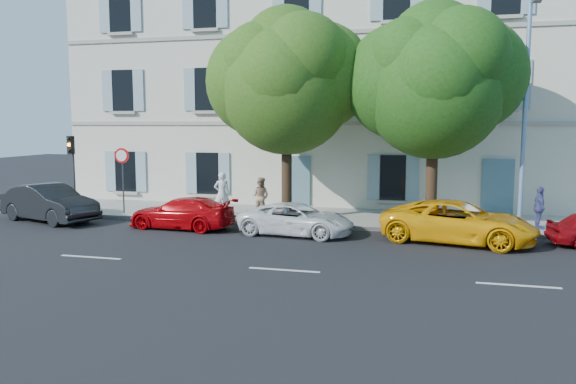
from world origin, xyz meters
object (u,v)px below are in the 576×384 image
(street_lamp, at_px, (526,103))
(car_red_coupe, at_px, (182,213))
(car_dark_sedan, at_px, (49,203))
(car_white_coupe, at_px, (296,219))
(tree_right, at_px, (434,89))
(pedestrian_c, at_px, (539,208))
(pedestrian_b, at_px, (260,197))
(traffic_light, at_px, (72,157))
(pedestrian_a, at_px, (222,194))
(car_yellow_supercar, at_px, (458,222))
(tree_left, at_px, (287,88))
(road_sign, at_px, (122,166))

(street_lamp, bearing_deg, car_red_coupe, -171.30)
(car_dark_sedan, xyz_separation_m, car_white_coupe, (10.44, -0.23, -0.19))
(tree_right, xyz_separation_m, pedestrian_c, (3.85, 0.50, -4.31))
(car_white_coupe, height_order, pedestrian_b, pedestrian_b)
(car_white_coupe, xyz_separation_m, traffic_light, (-10.33, 1.70, 1.97))
(car_dark_sedan, xyz_separation_m, pedestrian_b, (8.24, 2.57, 0.20))
(car_red_coupe, relative_size, pedestrian_c, 2.64)
(car_white_coupe, xyz_separation_m, pedestrian_a, (-3.86, 2.67, 0.48))
(car_yellow_supercar, xyz_separation_m, street_lamp, (2.22, 1.94, 3.99))
(car_red_coupe, bearing_deg, pedestrian_c, 105.31)
(tree_left, bearing_deg, car_dark_sedan, -168.70)
(car_yellow_supercar, height_order, tree_left, tree_left)
(car_red_coupe, height_order, street_lamp, street_lamp)
(car_dark_sedan, bearing_deg, car_white_coupe, -72.68)
(car_white_coupe, height_order, road_sign, road_sign)
(car_dark_sedan, distance_m, pedestrian_b, 8.63)
(traffic_light, height_order, road_sign, traffic_light)
(car_yellow_supercar, bearing_deg, car_red_coupe, 101.47)
(tree_left, distance_m, tree_right, 5.57)
(tree_left, xyz_separation_m, pedestrian_a, (-2.95, 0.54, -4.30))
(car_dark_sedan, distance_m, road_sign, 3.26)
(car_dark_sedan, bearing_deg, tree_left, -60.14)
(pedestrian_a, bearing_deg, car_dark_sedan, -4.39)
(car_red_coupe, xyz_separation_m, road_sign, (-3.60, 1.91, 1.57))
(car_yellow_supercar, bearing_deg, pedestrian_c, -38.25)
(pedestrian_a, relative_size, pedestrian_b, 1.11)
(car_dark_sedan, height_order, pedestrian_a, pedestrian_a)
(car_white_coupe, bearing_deg, car_dark_sedan, 94.52)
(road_sign, bearing_deg, tree_left, 0.67)
(car_dark_sedan, height_order, car_white_coupe, car_dark_sedan)
(car_red_coupe, bearing_deg, tree_left, 123.75)
(traffic_light, bearing_deg, car_dark_sedan, -94.58)
(tree_left, relative_size, traffic_light, 2.44)
(traffic_light, bearing_deg, pedestrian_b, 7.65)
(car_dark_sedan, distance_m, pedestrian_c, 19.10)
(car_yellow_supercar, bearing_deg, pedestrian_a, 86.42)
(car_dark_sedan, bearing_deg, street_lamp, -65.82)
(car_red_coupe, xyz_separation_m, pedestrian_a, (0.67, 2.54, 0.46))
(car_red_coupe, distance_m, pedestrian_a, 2.67)
(traffic_light, bearing_deg, road_sign, 8.99)
(car_yellow_supercar, distance_m, tree_left, 8.24)
(car_white_coupe, bearing_deg, tree_left, 28.91)
(car_white_coupe, bearing_deg, street_lamp, -69.70)
(pedestrian_b, bearing_deg, tree_right, -176.67)
(tree_left, height_order, traffic_light, tree_left)
(traffic_light, bearing_deg, pedestrian_a, 8.58)
(car_dark_sedan, relative_size, car_yellow_supercar, 0.91)
(traffic_light, relative_size, pedestrian_c, 2.12)
(car_yellow_supercar, relative_size, tree_right, 0.64)
(car_yellow_supercar, distance_m, pedestrian_c, 3.84)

